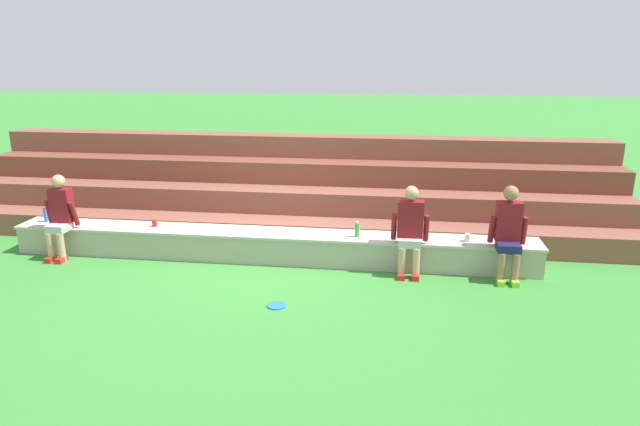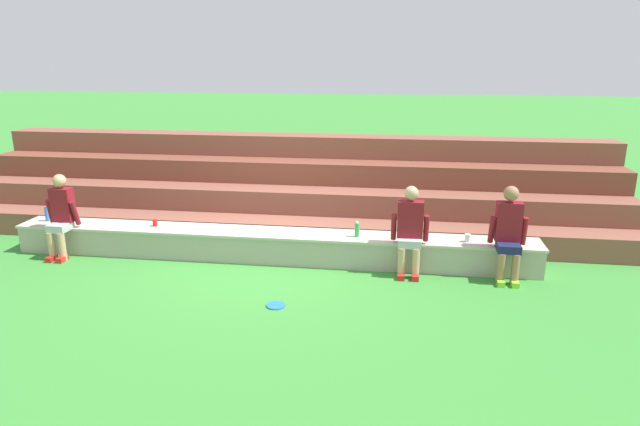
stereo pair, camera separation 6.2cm
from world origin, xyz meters
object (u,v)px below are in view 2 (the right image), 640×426
object	(u,v)px
water_bottle_mid_left	(357,230)
water_bottle_mid_right	(47,214)
person_far_left	(61,214)
plastic_cup_right_end	(155,223)
frisbee	(276,305)
person_center	(509,231)
plastic_cup_left_end	(468,238)
person_left_of_center	(410,229)

from	to	relation	value
water_bottle_mid_left	water_bottle_mid_right	distance (m)	5.27
person_far_left	water_bottle_mid_left	distance (m)	4.77
water_bottle_mid_left	plastic_cup_right_end	world-z (taller)	water_bottle_mid_left
frisbee	person_center	bearing A→B (deg)	23.95
person_center	plastic_cup_left_end	size ratio (longest dim) A/B	11.56
person_center	water_bottle_mid_right	size ratio (longest dim) A/B	5.65
water_bottle_mid_right	water_bottle_mid_left	bearing A→B (deg)	-1.05
person_left_of_center	plastic_cup_left_end	bearing A→B (deg)	16.83
person_far_left	person_center	xyz separation A→B (m)	(6.97, 0.03, 0.03)
water_bottle_mid_left	plastic_cup_left_end	xyz separation A→B (m)	(1.67, -0.00, -0.06)
person_left_of_center	frisbee	size ratio (longest dim) A/B	5.36
person_left_of_center	plastic_cup_right_end	size ratio (longest dim) A/B	12.53
water_bottle_mid_right	frisbee	xyz separation A→B (m)	(4.34, -1.73, -0.57)
person_far_left	person_left_of_center	xyz separation A→B (m)	(5.56, 0.01, 0.01)
water_bottle_mid_left	water_bottle_mid_right	xyz separation A→B (m)	(-5.27, 0.10, 0.00)
person_center	plastic_cup_right_end	bearing A→B (deg)	176.63
plastic_cup_left_end	frisbee	world-z (taller)	plastic_cup_left_end
plastic_cup_left_end	person_left_of_center	bearing A→B (deg)	-163.17
water_bottle_mid_right	plastic_cup_left_end	xyz separation A→B (m)	(6.94, -0.10, -0.06)
person_center	frisbee	xyz separation A→B (m)	(-3.14, -1.39, -0.72)
person_left_of_center	water_bottle_mid_right	size ratio (longest dim) A/B	5.50
person_center	plastic_cup_right_end	world-z (taller)	person_center
person_center	water_bottle_mid_left	world-z (taller)	person_center
person_center	frisbee	bearing A→B (deg)	-156.05
water_bottle_mid_left	plastic_cup_right_end	size ratio (longest dim) A/B	2.27
plastic_cup_right_end	plastic_cup_left_end	world-z (taller)	plastic_cup_left_end
water_bottle_mid_left	plastic_cup_right_end	xyz separation A→B (m)	(-3.34, 0.08, -0.06)
person_far_left	water_bottle_mid_left	world-z (taller)	person_far_left
person_left_of_center	plastic_cup_right_end	distance (m)	4.16
water_bottle_mid_right	plastic_cup_right_end	world-z (taller)	water_bottle_mid_right
person_far_left	plastic_cup_right_end	distance (m)	1.48
plastic_cup_left_end	frisbee	size ratio (longest dim) A/B	0.48
water_bottle_mid_right	plastic_cup_right_end	size ratio (longest dim) A/B	2.28
frisbee	water_bottle_mid_left	bearing A→B (deg)	60.42
plastic_cup_right_end	frisbee	size ratio (longest dim) A/B	0.43
person_center	plastic_cup_right_end	distance (m)	5.56
water_bottle_mid_left	frisbee	xyz separation A→B (m)	(-0.93, -1.64, -0.57)
person_left_of_center	person_center	distance (m)	1.41
plastic_cup_left_end	plastic_cup_right_end	bearing A→B (deg)	179.06
plastic_cup_right_end	plastic_cup_left_end	distance (m)	5.01
person_center	water_bottle_mid_right	bearing A→B (deg)	177.39
person_left_of_center	water_bottle_mid_right	xyz separation A→B (m)	(-6.07, 0.36, -0.13)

